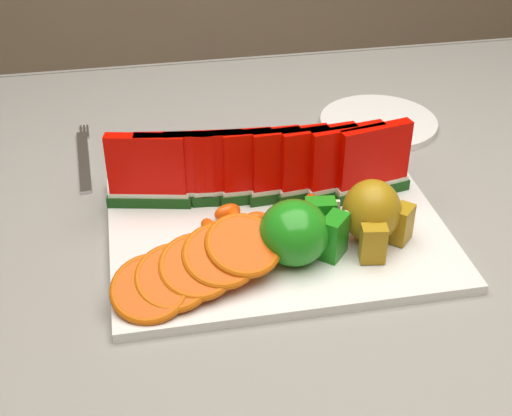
{
  "coord_description": "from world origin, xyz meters",
  "views": [
    {
      "loc": [
        -0.13,
        -0.72,
        1.27
      ],
      "look_at": [
        -0.01,
        -0.06,
        0.81
      ],
      "focal_mm": 50.0,
      "sensor_mm": 36.0,
      "label": 1
    }
  ],
  "objects_px": {
    "side_plate": "(378,122)",
    "platter": "(277,231)",
    "pear_cluster": "(374,214)",
    "fork": "(84,158)",
    "apple_cluster": "(300,232)"
  },
  "relations": [
    {
      "from": "platter",
      "to": "pear_cluster",
      "type": "relative_size",
      "value": 4.39
    },
    {
      "from": "platter",
      "to": "side_plate",
      "type": "bearing_deg",
      "value": 49.65
    },
    {
      "from": "apple_cluster",
      "to": "fork",
      "type": "bearing_deg",
      "value": 130.26
    },
    {
      "from": "fork",
      "to": "apple_cluster",
      "type": "bearing_deg",
      "value": -49.74
    },
    {
      "from": "side_plate",
      "to": "platter",
      "type": "bearing_deg",
      "value": -130.35
    },
    {
      "from": "platter",
      "to": "side_plate",
      "type": "relative_size",
      "value": 1.73
    },
    {
      "from": "apple_cluster",
      "to": "side_plate",
      "type": "distance_m",
      "value": 0.37
    },
    {
      "from": "platter",
      "to": "pear_cluster",
      "type": "xyz_separation_m",
      "value": [
        0.1,
        -0.05,
        0.04
      ]
    },
    {
      "from": "pear_cluster",
      "to": "fork",
      "type": "bearing_deg",
      "value": 140.27
    },
    {
      "from": "side_plate",
      "to": "apple_cluster",
      "type": "bearing_deg",
      "value": -123.03
    },
    {
      "from": "apple_cluster",
      "to": "side_plate",
      "type": "bearing_deg",
      "value": 56.97
    },
    {
      "from": "apple_cluster",
      "to": "pear_cluster",
      "type": "bearing_deg",
      "value": 7.3
    },
    {
      "from": "apple_cluster",
      "to": "pear_cluster",
      "type": "relative_size",
      "value": 1.28
    },
    {
      "from": "apple_cluster",
      "to": "side_plate",
      "type": "relative_size",
      "value": 0.51
    },
    {
      "from": "platter",
      "to": "fork",
      "type": "relative_size",
      "value": 2.05
    }
  ]
}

